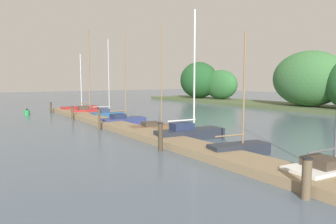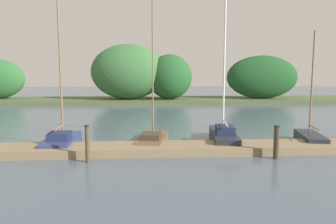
% 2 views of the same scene
% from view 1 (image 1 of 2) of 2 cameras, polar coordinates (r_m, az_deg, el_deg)
% --- Properties ---
extents(dock_pier, '(30.87, 1.80, 0.35)m').
position_cam_1_polar(dock_pier, '(21.06, -9.27, -2.70)').
color(dock_pier, '#847051').
rests_on(dock_pier, ground).
extents(far_shore, '(58.40, 8.00, 6.73)m').
position_cam_1_polar(far_shore, '(39.76, 21.56, 4.73)').
color(far_shore, '#4C5B38').
rests_on(far_shore, ground).
extents(sailboat_0, '(1.78, 4.13, 6.21)m').
position_cam_1_polar(sailboat_0, '(34.19, -16.28, 0.66)').
color(sailboat_0, maroon).
rests_on(sailboat_0, ground).
extents(sailboat_1, '(1.50, 3.40, 8.22)m').
position_cam_1_polar(sailboat_1, '(30.36, -14.90, 0.44)').
color(sailboat_1, maroon).
rests_on(sailboat_1, ground).
extents(sailboat_2, '(1.43, 2.89, 7.01)m').
position_cam_1_polar(sailboat_2, '(27.60, -11.34, -0.30)').
color(sailboat_2, '#285684').
rests_on(sailboat_2, ground).
extents(sailboat_3, '(1.34, 3.61, 7.17)m').
position_cam_1_polar(sailboat_3, '(23.35, -8.39, -1.39)').
color(sailboat_3, navy).
rests_on(sailboat_3, ground).
extents(sailboat_4, '(1.81, 4.08, 6.96)m').
position_cam_1_polar(sailboat_4, '(19.97, -1.69, -2.80)').
color(sailboat_4, brown).
rests_on(sailboat_4, ground).
extents(sailboat_5, '(1.58, 4.38, 7.22)m').
position_cam_1_polar(sailboat_5, '(17.10, 4.42, -3.81)').
color(sailboat_5, '#232833').
rests_on(sailboat_5, ground).
extents(sailboat_6, '(1.49, 3.08, 5.45)m').
position_cam_1_polar(sailboat_6, '(13.85, 13.76, -6.67)').
color(sailboat_6, '#232833').
rests_on(sailboat_6, ground).
extents(sailboat_7, '(1.74, 3.65, 7.05)m').
position_cam_1_polar(sailboat_7, '(11.87, 28.65, -9.34)').
color(sailboat_7, white).
rests_on(sailboat_7, ground).
extents(mooring_piling_0, '(0.20, 0.20, 1.09)m').
position_cam_1_polar(mooring_piling_0, '(33.58, -21.43, 0.81)').
color(mooring_piling_0, '#3D3323').
rests_on(mooring_piling_0, ground).
extents(mooring_piling_1, '(0.22, 0.22, 1.11)m').
position_cam_1_polar(mooring_piling_1, '(27.17, -17.77, -0.15)').
color(mooring_piling_1, '#4C3D28').
rests_on(mooring_piling_1, ground).
extents(mooring_piling_2, '(0.19, 0.19, 1.46)m').
position_cam_1_polar(mooring_piling_2, '(20.73, -12.98, -1.34)').
color(mooring_piling_2, '#4C3D28').
rests_on(mooring_piling_2, ground).
extents(mooring_piling_3, '(0.24, 0.24, 1.35)m').
position_cam_1_polar(mooring_piling_3, '(14.16, -1.43, -4.75)').
color(mooring_piling_3, '#3D3323').
rests_on(mooring_piling_3, ground).
extents(mooring_piling_4, '(0.30, 0.30, 1.19)m').
position_cam_1_polar(mooring_piling_4, '(9.38, 24.90, -11.41)').
color(mooring_piling_4, brown).
rests_on(mooring_piling_4, ground).
extents(channel_buoy_0, '(0.49, 0.49, 0.66)m').
position_cam_1_polar(channel_buoy_0, '(32.09, -25.29, -0.09)').
color(channel_buoy_0, '#23843D').
rests_on(channel_buoy_0, ground).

